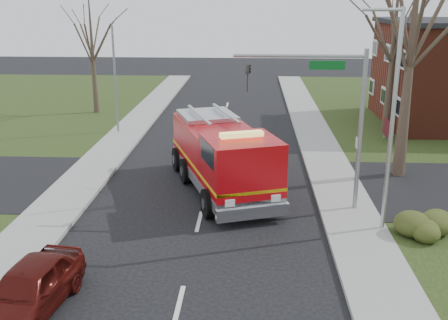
{
  "coord_description": "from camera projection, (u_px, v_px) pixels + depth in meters",
  "views": [
    {
      "loc": [
        2.06,
        -19.45,
        8.71
      ],
      "look_at": [
        0.9,
        2.04,
        2.0
      ],
      "focal_mm": 42.0,
      "sensor_mm": 36.0,
      "label": 1
    }
  ],
  "objects": [
    {
      "name": "utility_pole_far",
      "position": [
        115.0,
        81.0,
        33.89
      ],
      "size": [
        0.14,
        0.14,
        7.0
      ],
      "primitive_type": "cylinder",
      "color": "gray",
      "rests_on": "ground"
    },
    {
      "name": "health_center_sign",
      "position": [
        388.0,
        130.0,
        32.36
      ],
      "size": [
        0.12,
        2.0,
        1.4
      ],
      "color": "#54131A",
      "rests_on": "ground"
    },
    {
      "name": "bare_tree_left",
      "position": [
        92.0,
        41.0,
        39.16
      ],
      "size": [
        4.5,
        4.5,
        9.0
      ],
      "color": "#3E3124",
      "rests_on": "ground"
    },
    {
      "name": "parked_car_maroon",
      "position": [
        29.0,
        289.0,
        14.94
      ],
      "size": [
        2.31,
        4.59,
        1.5
      ],
      "primitive_type": "imported",
      "rotation": [
        0.0,
        0.0,
        -0.13
      ],
      "color": "#480F0B",
      "rests_on": "ground"
    },
    {
      "name": "traffic_signal_mast",
      "position": [
        330.0,
        101.0,
        21.0
      ],
      "size": [
        5.29,
        0.18,
        6.8
      ],
      "color": "gray",
      "rests_on": "ground"
    },
    {
      "name": "ground",
      "position": [
        199.0,
        222.0,
        21.24
      ],
      "size": [
        120.0,
        120.0,
        0.0
      ],
      "primitive_type": "plane",
      "color": "black",
      "rests_on": "ground"
    },
    {
      "name": "bare_tree_near",
      "position": [
        413.0,
        26.0,
        24.27
      ],
      "size": [
        6.0,
        6.0,
        12.0
      ],
      "color": "#3E3124",
      "rests_on": "ground"
    },
    {
      "name": "hedge_corner",
      "position": [
        435.0,
        224.0,
        19.65
      ],
      "size": [
        2.8,
        2.0,
        0.9
      ],
      "primitive_type": "ellipsoid",
      "color": "#313F17",
      "rests_on": "lawn_right"
    },
    {
      "name": "streetlight_pole",
      "position": [
        391.0,
        117.0,
        19.04
      ],
      "size": [
        1.48,
        0.16,
        8.4
      ],
      "color": "#B7BABF",
      "rests_on": "ground"
    },
    {
      "name": "fire_engine",
      "position": [
        223.0,
        158.0,
        24.19
      ],
      "size": [
        5.68,
        9.18,
        3.5
      ],
      "rotation": [
        0.0,
        0.0,
        0.34
      ],
      "color": "#B7080E",
      "rests_on": "ground"
    },
    {
      "name": "sidewalk_left",
      "position": [
        49.0,
        217.0,
        21.54
      ],
      "size": [
        2.4,
        80.0,
        0.15
      ],
      "primitive_type": "cube",
      "color": "gray",
      "rests_on": "ground"
    },
    {
      "name": "sidewalk_right",
      "position": [
        354.0,
        223.0,
        20.9
      ],
      "size": [
        2.4,
        80.0,
        0.15
      ],
      "primitive_type": "cube",
      "color": "gray",
      "rests_on": "ground"
    },
    {
      "name": "bare_tree_far",
      "position": [
        395.0,
        34.0,
        33.04
      ],
      "size": [
        5.25,
        5.25,
        10.5
      ],
      "color": "#3E3124",
      "rests_on": "ground"
    }
  ]
}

